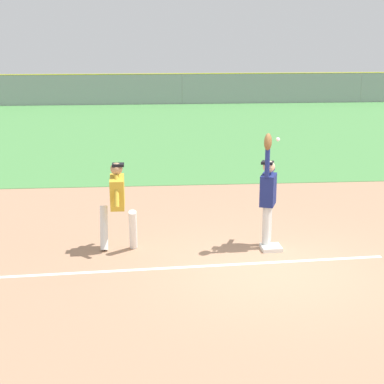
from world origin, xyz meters
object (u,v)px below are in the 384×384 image
(runner, at_px, (118,200))
(parked_car_tan, at_px, (296,84))
(parked_car_green, at_px, (223,85))
(fielder, at_px, (268,192))
(parked_car_black, at_px, (60,86))
(baseball, at_px, (278,139))
(parked_car_white, at_px, (142,84))
(first_base, at_px, (271,248))

(runner, bearing_deg, parked_car_tan, 69.47)
(parked_car_green, relative_size, parked_car_tan, 0.96)
(fielder, xyz_separation_m, parked_car_black, (-7.37, 27.54, -0.45))
(fielder, relative_size, baseball, 30.81)
(baseball, distance_m, parked_car_tan, 28.34)
(runner, bearing_deg, parked_car_white, 89.03)
(parked_car_green, bearing_deg, parked_car_white, 171.90)
(fielder, height_order, parked_car_black, fielder)
(runner, height_order, parked_car_tan, runner)
(fielder, xyz_separation_m, parked_car_tan, (7.39, 27.27, -0.45))
(parked_car_white, distance_m, parked_car_tan, 9.76)
(runner, bearing_deg, parked_car_green, 78.52)
(parked_car_white, xyz_separation_m, parked_car_green, (5.07, -0.70, 0.00))
(first_base, distance_m, parked_car_black, 28.70)
(first_base, relative_size, runner, 0.22)
(fielder, height_order, parked_car_tan, fielder)
(parked_car_white, xyz_separation_m, parked_car_tan, (9.72, -0.80, 0.00))
(fielder, bearing_deg, baseball, 168.83)
(baseball, relative_size, parked_car_black, 0.02)
(runner, height_order, baseball, baseball)
(runner, height_order, parked_car_green, runner)
(parked_car_black, bearing_deg, parked_car_green, -4.87)
(parked_car_white, height_order, parked_car_green, same)
(fielder, distance_m, parked_car_tan, 28.26)
(runner, relative_size, parked_car_tan, 0.37)
(parked_car_black, bearing_deg, parked_car_white, 2.06)
(parked_car_white, distance_m, parked_car_green, 5.12)
(first_base, height_order, parked_car_white, parked_car_white)
(parked_car_white, bearing_deg, fielder, -86.45)
(first_base, bearing_deg, parked_car_black, 105.01)
(runner, bearing_deg, parked_car_black, 99.45)
(first_base, xyz_separation_m, parked_car_black, (-7.43, 27.72, 0.63))
(first_base, relative_size, parked_car_tan, 0.08)
(baseball, xyz_separation_m, parked_car_green, (2.61, 27.46, -1.47))
(baseball, relative_size, parked_car_tan, 0.02)
(first_base, relative_size, fielder, 0.17)
(runner, relative_size, parked_car_green, 0.39)
(parked_car_black, relative_size, parked_car_green, 1.02)
(parked_car_black, distance_m, parked_car_white, 5.07)
(parked_car_black, bearing_deg, fielder, -78.90)
(parked_car_black, xyz_separation_m, parked_car_tan, (14.77, -0.27, 0.00))
(fielder, bearing_deg, parked_car_tan, -84.57)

